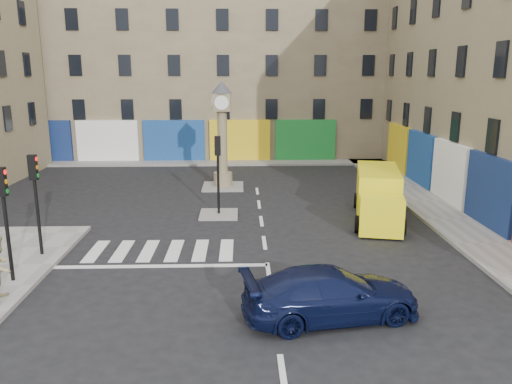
{
  "coord_description": "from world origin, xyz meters",
  "views": [
    {
      "loc": [
        -0.91,
        -15.01,
        6.66
      ],
      "look_at": [
        -0.32,
        4.45,
        2.0
      ],
      "focal_mm": 35.0,
      "sensor_mm": 36.0,
      "label": 1
    }
  ],
  "objects_px": {
    "clock_pillar": "(222,128)",
    "navy_sedan": "(331,294)",
    "traffic_light_left_near": "(4,206)",
    "yellow_van": "(378,195)",
    "traffic_light_left_far": "(35,189)",
    "traffic_light_island": "(218,162)"
  },
  "relations": [
    {
      "from": "clock_pillar",
      "to": "navy_sedan",
      "type": "relative_size",
      "value": 1.24
    },
    {
      "from": "traffic_light_left_near",
      "to": "yellow_van",
      "type": "relative_size",
      "value": 0.58
    },
    {
      "from": "traffic_light_left_far",
      "to": "yellow_van",
      "type": "distance_m",
      "value": 14.62
    },
    {
      "from": "traffic_light_left_near",
      "to": "clock_pillar",
      "type": "bearing_deg",
      "value": 65.45
    },
    {
      "from": "traffic_light_island",
      "to": "yellow_van",
      "type": "distance_m",
      "value": 7.63
    },
    {
      "from": "clock_pillar",
      "to": "yellow_van",
      "type": "xyz_separation_m",
      "value": [
        7.45,
        -6.66,
        -2.43
      ]
    },
    {
      "from": "traffic_light_left_near",
      "to": "traffic_light_island",
      "type": "distance_m",
      "value": 10.03
    },
    {
      "from": "navy_sedan",
      "to": "yellow_van",
      "type": "height_order",
      "value": "yellow_van"
    },
    {
      "from": "navy_sedan",
      "to": "traffic_light_island",
      "type": "bearing_deg",
      "value": 8.43
    },
    {
      "from": "traffic_light_left_near",
      "to": "navy_sedan",
      "type": "relative_size",
      "value": 0.75
    },
    {
      "from": "traffic_light_island",
      "to": "traffic_light_left_near",
      "type": "bearing_deg",
      "value": -128.93
    },
    {
      "from": "traffic_light_left_far",
      "to": "navy_sedan",
      "type": "bearing_deg",
      "value": -26.63
    },
    {
      "from": "traffic_light_left_far",
      "to": "yellow_van",
      "type": "xyz_separation_m",
      "value": [
        13.75,
        4.74,
        -1.51
      ]
    },
    {
      "from": "yellow_van",
      "to": "traffic_light_island",
      "type": "bearing_deg",
      "value": -173.0
    },
    {
      "from": "traffic_light_island",
      "to": "yellow_van",
      "type": "xyz_separation_m",
      "value": [
        7.45,
        -0.66,
        -1.48
      ]
    },
    {
      "from": "traffic_light_island",
      "to": "clock_pillar",
      "type": "height_order",
      "value": "clock_pillar"
    },
    {
      "from": "traffic_light_island",
      "to": "clock_pillar",
      "type": "relative_size",
      "value": 0.61
    },
    {
      "from": "clock_pillar",
      "to": "yellow_van",
      "type": "bearing_deg",
      "value": -41.78
    },
    {
      "from": "clock_pillar",
      "to": "traffic_light_left_far",
      "type": "bearing_deg",
      "value": -118.94
    },
    {
      "from": "traffic_light_left_far",
      "to": "clock_pillar",
      "type": "xyz_separation_m",
      "value": [
        6.3,
        11.4,
        0.93
      ]
    },
    {
      "from": "traffic_light_left_near",
      "to": "navy_sedan",
      "type": "height_order",
      "value": "traffic_light_left_near"
    },
    {
      "from": "clock_pillar",
      "to": "traffic_light_left_near",
      "type": "bearing_deg",
      "value": -114.55
    }
  ]
}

